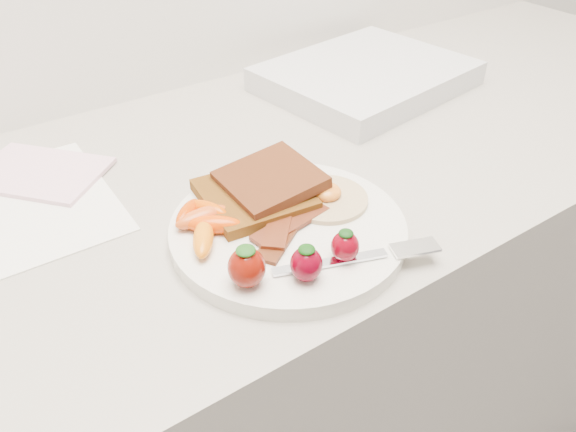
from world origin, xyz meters
TOP-DOWN VIEW (x-y plane):
  - counter at (0.00, 1.70)m, footprint 2.00×0.60m
  - plate at (-0.03, 1.55)m, footprint 0.27×0.27m
  - toast_lower at (-0.04, 1.61)m, footprint 0.13×0.13m
  - toast_upper at (-0.01, 1.61)m, footprint 0.11×0.11m
  - fried_egg at (0.04, 1.56)m, footprint 0.13×0.13m
  - bacon_strips at (-0.04, 1.54)m, footprint 0.12×0.10m
  - baby_carrots at (-0.11, 1.59)m, footprint 0.08×0.11m
  - strawberries at (-0.08, 1.48)m, footprint 0.14×0.06m
  - fork at (0.01, 1.45)m, footprint 0.18×0.08m
  - paper_sheet at (-0.26, 1.78)m, footprint 0.19×0.25m
  - notepad at (-0.23, 1.85)m, footprint 0.20×0.20m
  - appliance at (0.32, 1.82)m, footprint 0.37×0.31m

SIDE VIEW (x-z plane):
  - counter at x=0.00m, z-range 0.00..0.90m
  - paper_sheet at x=-0.26m, z-range 0.90..0.90m
  - notepad at x=-0.23m, z-range 0.90..0.91m
  - plate at x=-0.03m, z-range 0.90..0.92m
  - appliance at x=0.32m, z-range 0.90..0.94m
  - fork at x=0.01m, z-range 0.92..0.92m
  - bacon_strips at x=-0.04m, z-range 0.92..0.93m
  - fried_egg at x=0.04m, z-range 0.91..0.93m
  - toast_lower at x=-0.04m, z-range 0.92..0.93m
  - baby_carrots at x=-0.11m, z-range 0.92..0.94m
  - strawberries at x=-0.08m, z-range 0.92..0.96m
  - toast_upper at x=-0.01m, z-range 0.93..0.95m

